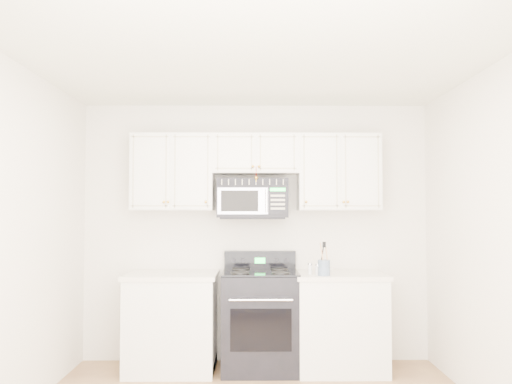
{
  "coord_description": "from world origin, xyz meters",
  "views": [
    {
      "loc": [
        -0.03,
        -3.36,
        1.52
      ],
      "look_at": [
        0.0,
        1.3,
        1.69
      ],
      "focal_mm": 35.0,
      "sensor_mm": 36.0,
      "label": 1
    }
  ],
  "objects": [
    {
      "name": "utensil_crock",
      "position": [
        0.63,
        1.25,
        1.0
      ],
      "size": [
        0.11,
        0.11,
        0.3
      ],
      "color": "slate",
      "rests_on": "base_cabinet_right"
    },
    {
      "name": "range",
      "position": [
        0.04,
        1.45,
        0.48
      ],
      "size": [
        0.72,
        0.66,
        1.11
      ],
      "color": "black",
      "rests_on": "ground"
    },
    {
      "name": "shaker_pepper",
      "position": [
        0.51,
        1.33,
        0.97
      ],
      "size": [
        0.04,
        0.04,
        0.1
      ],
      "color": "silver",
      "rests_on": "base_cabinet_right"
    },
    {
      "name": "microwave",
      "position": [
        -0.03,
        1.57,
        1.64
      ],
      "size": [
        0.69,
        0.4,
        0.38
      ],
      "color": "black",
      "rests_on": "ground"
    },
    {
      "name": "base_cabinet_left",
      "position": [
        -0.8,
        1.44,
        0.43
      ],
      "size": [
        0.86,
        0.65,
        0.92
      ],
      "color": "silver",
      "rests_on": "ground"
    },
    {
      "name": "base_cabinet_right",
      "position": [
        0.8,
        1.44,
        0.43
      ],
      "size": [
        0.86,
        0.65,
        0.92
      ],
      "color": "silver",
      "rests_on": "ground"
    },
    {
      "name": "upper_cabinets",
      "position": [
        0.0,
        1.58,
        1.93
      ],
      "size": [
        2.44,
        0.37,
        0.75
      ],
      "color": "silver",
      "rests_on": "ground"
    },
    {
      "name": "shaker_salt",
      "position": [
        0.57,
        1.3,
        0.97
      ],
      "size": [
        0.04,
        0.04,
        0.1
      ],
      "color": "silver",
      "rests_on": "base_cabinet_right"
    },
    {
      "name": "room",
      "position": [
        0.0,
        0.0,
        1.3
      ],
      "size": [
        3.51,
        3.51,
        2.61
      ],
      "color": "#A57F4C",
      "rests_on": "ground"
    }
  ]
}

